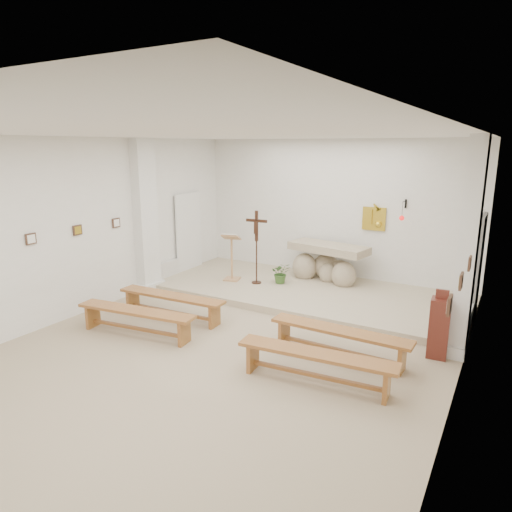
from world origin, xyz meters
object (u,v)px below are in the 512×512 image
Objects in this scene: altar at (327,265)px; bench_right_second at (316,360)px; donation_pedestal at (439,328)px; bench_right_front at (339,336)px; bench_left_second at (136,316)px; crucifix_stand at (256,242)px; lectern at (232,257)px; bench_left_front at (171,300)px.

altar is 4.79m from bench_right_second.
bench_right_second is (-1.37, -1.78, -0.14)m from donation_pedestal.
donation_pedestal is at bearing -32.72° from altar.
bench_right_front is (1.60, -3.54, -0.16)m from altar.
bench_left_second and bench_right_second have the same top height.
donation_pedestal is 0.49× the size of bench_left_second.
bench_left_second is 1.00× the size of bench_right_second.
altar is 1.15× the size of crucifix_stand.
bench_right_front is 0.99× the size of bench_left_second.
lectern is 1.03× the size of donation_pedestal.
altar is at bearing 34.42° from crucifix_stand.
donation_pedestal is at bearing 32.16° from bench_right_front.
donation_pedestal is 0.49× the size of bench_left_front.
bench_left_second is at bearing -93.01° from bench_left_front.
bench_right_front is (3.60, -2.39, -0.36)m from lectern.
lectern is at bearing -140.24° from altar.
bench_left_front and bench_right_front have the same top height.
altar reaches higher than bench_left_second.
crucifix_stand is at bearing -131.61° from altar.
bench_right_second is at bearing -131.40° from donation_pedestal.
donation_pedestal is 2.25m from bench_right_second.
donation_pedestal is at bearing 6.58° from bench_left_front.
bench_right_front is at bearing -44.06° from crucifix_stand.
crucifix_stand reaches higher than bench_right_front.
crucifix_stand reaches higher than donation_pedestal.
altar is 1.75× the size of donation_pedestal.
altar is 4.03m from donation_pedestal.
lectern is at bearing 158.50° from donation_pedestal.
bench_right_second is (2.95, -3.43, -0.79)m from crucifix_stand.
bench_right_second is at bearing -7.23° from bench_left_second.
lectern is 0.50× the size of bench_left_second.
crucifix_stand is 0.74× the size of bench_right_second.
bench_left_front is 1.00× the size of bench_right_front.
crucifix_stand reaches higher than altar.
bench_left_front and bench_right_second have the same top height.
bench_left_front is 0.97m from bench_left_second.
bench_left_second is (-4.83, -1.78, -0.14)m from donation_pedestal.
bench_right_second is (1.60, -4.51, -0.16)m from altar.
donation_pedestal reaches higher than bench_left_front.
bench_left_second is at bearing -102.71° from crucifix_stand.
lectern is at bearing 147.75° from bench_right_front.
bench_left_front is at bearing -107.94° from altar.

